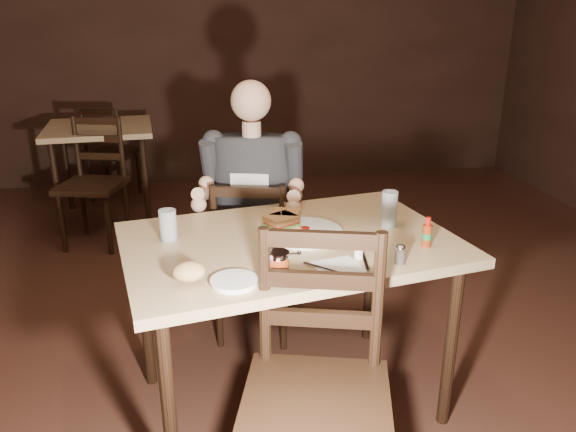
{
  "coord_description": "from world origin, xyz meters",
  "views": [
    {
      "loc": [
        -0.17,
        -2.04,
        1.62
      ],
      "look_at": [
        0.16,
        0.03,
        0.85
      ],
      "focal_mm": 35.0,
      "sensor_mm": 36.0,
      "label": 1
    }
  ],
  "objects": [
    {
      "name": "glass_left",
      "position": [
        -0.31,
        0.05,
        0.83
      ],
      "size": [
        0.08,
        0.08,
        0.12
      ],
      "primitive_type": "cylinder",
      "rotation": [
        0.0,
        0.0,
        0.19
      ],
      "color": "silver",
      "rests_on": "main_table"
    },
    {
      "name": "bg_chair_far",
      "position": [
        -0.96,
        3.05,
        0.42
      ],
      "size": [
        0.5,
        0.52,
        0.85
      ],
      "primitive_type": null,
      "rotation": [
        0.0,
        0.0,
        2.84
      ],
      "color": "black",
      "rests_on": "ground"
    },
    {
      "name": "chair_near",
      "position": [
        0.13,
        -0.66,
        0.49
      ],
      "size": [
        0.56,
        0.59,
        0.98
      ],
      "primitive_type": null,
      "rotation": [
        0.0,
        0.0,
        -0.25
      ],
      "color": "black",
      "rests_on": "ground"
    },
    {
      "name": "ketchup_dollop",
      "position": [
        0.23,
        0.04,
        0.79
      ],
      "size": [
        0.05,
        0.05,
        0.01
      ],
      "primitive_type": "ellipsoid",
      "rotation": [
        0.0,
        0.0,
        0.19
      ],
      "color": "maroon",
      "rests_on": "dinner_plate"
    },
    {
      "name": "sandwich_right",
      "position": [
        0.13,
        0.05,
        0.84
      ],
      "size": [
        0.15,
        0.14,
        0.1
      ],
      "primitive_type": null,
      "rotation": [
        0.0,
        0.0,
        0.52
      ],
      "color": "tan",
      "rests_on": "dinner_plate"
    },
    {
      "name": "bread_roll",
      "position": [
        -0.23,
        -0.34,
        0.81
      ],
      "size": [
        0.13,
        0.11,
        0.07
      ],
      "primitive_type": "ellipsoid",
      "rotation": [
        0.0,
        0.0,
        0.19
      ],
      "color": "tan",
      "rests_on": "side_plate"
    },
    {
      "name": "pepper_shaker",
      "position": [
        0.51,
        -0.3,
        0.8
      ],
      "size": [
        0.04,
        0.04,
        0.07
      ],
      "primitive_type": null,
      "rotation": [
        0.0,
        0.0,
        0.19
      ],
      "color": "#38332D",
      "rests_on": "main_table"
    },
    {
      "name": "diner",
      "position": [
        0.06,
        0.54,
        0.88
      ],
      "size": [
        0.58,
        0.5,
        0.87
      ],
      "primitive_type": null,
      "rotation": [
        0.0,
        0.0,
        -0.24
      ],
      "color": "#292B2E",
      "rests_on": "chair_far"
    },
    {
      "name": "knife",
      "position": [
        0.24,
        -0.32,
        0.78
      ],
      "size": [
        0.15,
        0.15,
        0.0
      ],
      "primitive_type": "cube",
      "rotation": [
        0.0,
        0.0,
        0.81
      ],
      "color": "silver",
      "rests_on": "napkin"
    },
    {
      "name": "fork",
      "position": [
        0.39,
        -0.27,
        0.78
      ],
      "size": [
        0.03,
        0.15,
        0.0
      ],
      "primitive_type": "cube",
      "rotation": [
        0.0,
        0.0,
        -0.15
      ],
      "color": "silver",
      "rests_on": "napkin"
    },
    {
      "name": "hot_sauce",
      "position": [
        0.66,
        -0.16,
        0.83
      ],
      "size": [
        0.04,
        0.04,
        0.12
      ],
      "primitive_type": null,
      "rotation": [
        0.0,
        0.0,
        0.19
      ],
      "color": "maroon",
      "rests_on": "main_table"
    },
    {
      "name": "side_plate",
      "position": [
        -0.09,
        -0.37,
        0.78
      ],
      "size": [
        0.18,
        0.18,
        0.01
      ],
      "primitive_type": "cylinder",
      "rotation": [
        0.0,
        0.0,
        0.19
      ],
      "color": "white",
      "rests_on": "main_table"
    },
    {
      "name": "dinner_plate",
      "position": [
        0.22,
        0.02,
        0.78
      ],
      "size": [
        0.35,
        0.35,
        0.02
      ],
      "primitive_type": "cylinder",
      "rotation": [
        0.0,
        0.0,
        0.19
      ],
      "color": "white",
      "rests_on": "main_table"
    },
    {
      "name": "fries_pile",
      "position": [
        0.12,
        -0.05,
        0.81
      ],
      "size": [
        0.26,
        0.21,
        0.04
      ],
      "primitive_type": null,
      "rotation": [
        0.0,
        0.0,
        0.19
      ],
      "color": "#D9AD5A",
      "rests_on": "dinner_plate"
    },
    {
      "name": "bg_chair_near",
      "position": [
        -0.96,
        1.95,
        0.45
      ],
      "size": [
        0.52,
        0.55,
        0.9
      ],
      "primitive_type": null,
      "rotation": [
        0.0,
        0.0,
        -0.26
      ],
      "color": "black",
      "rests_on": "ground"
    },
    {
      "name": "napkin",
      "position": [
        0.28,
        -0.3,
        0.77
      ],
      "size": [
        0.19,
        0.18,
        0.0
      ],
      "primitive_type": "cube",
      "rotation": [
        0.0,
        0.0,
        0.23
      ],
      "color": "white",
      "rests_on": "main_table"
    },
    {
      "name": "room_shell",
      "position": [
        0.0,
        0.0,
        1.4
      ],
      "size": [
        7.0,
        7.0,
        7.0
      ],
      "color": "black",
      "rests_on": "ground"
    },
    {
      "name": "glass_right",
      "position": [
        0.59,
        0.06,
        0.85
      ],
      "size": [
        0.08,
        0.08,
        0.15
      ],
      "primitive_type": "cylinder",
      "rotation": [
        0.0,
        0.0,
        0.19
      ],
      "color": "silver",
      "rests_on": "main_table"
    },
    {
      "name": "syrup_dispenser",
      "position": [
        0.06,
        -0.35,
        0.82
      ],
      "size": [
        0.09,
        0.09,
        0.1
      ],
      "primitive_type": null,
      "rotation": [
        0.0,
        0.0,
        0.19
      ],
      "color": "maroon",
      "rests_on": "main_table"
    },
    {
      "name": "salt_shaker",
      "position": [
        0.38,
        -0.23,
        0.8
      ],
      "size": [
        0.04,
        0.04,
        0.06
      ],
      "primitive_type": null,
      "rotation": [
        0.0,
        0.0,
        0.19
      ],
      "color": "white",
      "rests_on": "main_table"
    },
    {
      "name": "sandwich_left",
      "position": [
        0.15,
        0.1,
        0.84
      ],
      "size": [
        0.14,
        0.13,
        0.1
      ],
      "primitive_type": null,
      "rotation": [
        0.0,
        0.0,
        -0.29
      ],
      "color": "tan",
      "rests_on": "dinner_plate"
    },
    {
      "name": "bg_table",
      "position": [
        -0.96,
        2.5,
        0.68
      ],
      "size": [
        0.87,
        0.87,
        0.77
      ],
      "rotation": [
        0.0,
        0.0,
        0.1
      ],
      "color": "tan",
      "rests_on": "ground"
    },
    {
      "name": "chair_far",
      "position": [
        0.07,
        0.59,
        0.43
      ],
      "size": [
        0.49,
        0.52,
        0.87
      ],
      "primitive_type": null,
      "rotation": [
        0.0,
        0.0,
        2.91
      ],
      "color": "black",
      "rests_on": "ground"
    },
    {
      "name": "main_table",
      "position": [
        0.16,
        -0.02,
        0.7
      ],
      "size": [
        1.42,
        1.08,
        0.77
      ],
      "rotation": [
        0.0,
        0.0,
        0.19
      ],
      "color": "tan",
      "rests_on": "ground"
    }
  ]
}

